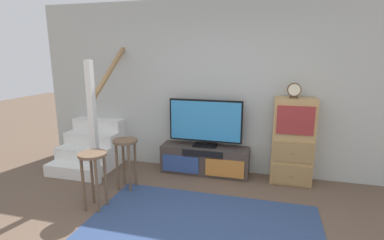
{
  "coord_description": "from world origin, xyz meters",
  "views": [
    {
      "loc": [
        0.65,
        -2.12,
        1.88
      ],
      "look_at": [
        -0.43,
        1.91,
        0.93
      ],
      "focal_mm": 27.39,
      "sensor_mm": 36.0,
      "label": 1
    }
  ],
  "objects_px": {
    "bar_stool_near": "(93,168)",
    "side_cabinet": "(293,141)",
    "media_console": "(205,160)",
    "bar_stool_far": "(126,152)",
    "television": "(205,122)",
    "desk_clock": "(294,91)"
  },
  "relations": [
    {
      "from": "television",
      "to": "desk_clock",
      "type": "relative_size",
      "value": 5.37
    },
    {
      "from": "media_console",
      "to": "bar_stool_far",
      "type": "relative_size",
      "value": 1.93
    },
    {
      "from": "desk_clock",
      "to": "bar_stool_far",
      "type": "relative_size",
      "value": 0.3
    },
    {
      "from": "side_cabinet",
      "to": "desk_clock",
      "type": "height_order",
      "value": "desk_clock"
    },
    {
      "from": "side_cabinet",
      "to": "bar_stool_near",
      "type": "bearing_deg",
      "value": -149.03
    },
    {
      "from": "bar_stool_near",
      "to": "bar_stool_far",
      "type": "xyz_separation_m",
      "value": [
        0.12,
        0.61,
        0.0
      ]
    },
    {
      "from": "bar_stool_far",
      "to": "side_cabinet",
      "type": "bearing_deg",
      "value": 19.92
    },
    {
      "from": "television",
      "to": "desk_clock",
      "type": "bearing_deg",
      "value": -1.29
    },
    {
      "from": "side_cabinet",
      "to": "desk_clock",
      "type": "distance_m",
      "value": 0.75
    },
    {
      "from": "side_cabinet",
      "to": "bar_stool_far",
      "type": "height_order",
      "value": "side_cabinet"
    },
    {
      "from": "side_cabinet",
      "to": "desk_clock",
      "type": "relative_size",
      "value": 5.92
    },
    {
      "from": "bar_stool_near",
      "to": "desk_clock",
      "type": "bearing_deg",
      "value": 31.07
    },
    {
      "from": "television",
      "to": "side_cabinet",
      "type": "xyz_separation_m",
      "value": [
        1.31,
        -0.01,
        -0.21
      ]
    },
    {
      "from": "television",
      "to": "bar_stool_far",
      "type": "distance_m",
      "value": 1.3
    },
    {
      "from": "television",
      "to": "desk_clock",
      "type": "height_order",
      "value": "desk_clock"
    },
    {
      "from": "side_cabinet",
      "to": "bar_stool_near",
      "type": "height_order",
      "value": "side_cabinet"
    },
    {
      "from": "television",
      "to": "bar_stool_far",
      "type": "xyz_separation_m",
      "value": [
        -0.95,
        -0.83,
        -0.31
      ]
    },
    {
      "from": "bar_stool_near",
      "to": "bar_stool_far",
      "type": "bearing_deg",
      "value": 79.12
    },
    {
      "from": "television",
      "to": "side_cabinet",
      "type": "distance_m",
      "value": 1.32
    },
    {
      "from": "bar_stool_near",
      "to": "side_cabinet",
      "type": "bearing_deg",
      "value": 30.97
    },
    {
      "from": "desk_clock",
      "to": "bar_stool_far",
      "type": "distance_m",
      "value": 2.51
    },
    {
      "from": "bar_stool_far",
      "to": "media_console",
      "type": "bearing_deg",
      "value": 40.35
    }
  ]
}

